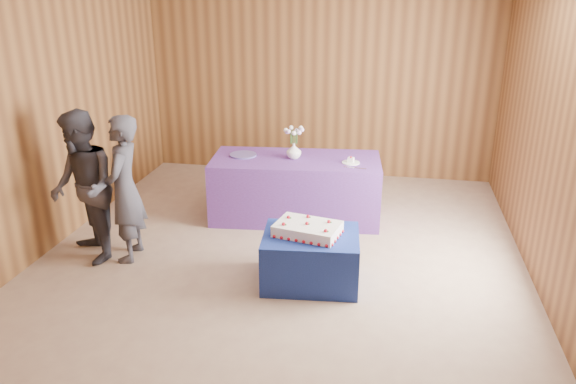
% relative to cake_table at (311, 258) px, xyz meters
% --- Properties ---
extents(ground, '(6.00, 6.00, 0.00)m').
position_rel_cake_table_xyz_m(ground, '(-0.38, 0.32, -0.25)').
color(ground, gray).
rests_on(ground, ground).
extents(room_shell, '(5.04, 6.04, 2.72)m').
position_rel_cake_table_xyz_m(room_shell, '(-0.38, 0.32, 1.55)').
color(room_shell, brown).
rests_on(room_shell, ground).
extents(cake_table, '(0.96, 0.78, 0.50)m').
position_rel_cake_table_xyz_m(cake_table, '(0.00, 0.00, 0.00)').
color(cake_table, navy).
rests_on(cake_table, ground).
extents(serving_table, '(2.07, 1.08, 0.75)m').
position_rel_cake_table_xyz_m(serving_table, '(-0.42, 1.55, 0.12)').
color(serving_table, '#603695').
rests_on(serving_table, ground).
extents(sheet_cake, '(0.69, 0.54, 0.14)m').
position_rel_cake_table_xyz_m(sheet_cake, '(-0.03, 0.01, 0.30)').
color(sheet_cake, white).
rests_on(sheet_cake, cake_table).
extents(vase, '(0.18, 0.18, 0.18)m').
position_rel_cake_table_xyz_m(vase, '(-0.44, 1.56, 0.59)').
color(vase, white).
rests_on(vase, serving_table).
extents(flower_spray, '(0.24, 0.24, 0.19)m').
position_rel_cake_table_xyz_m(flower_spray, '(-0.44, 1.56, 0.84)').
color(flower_spray, '#2B5D25').
rests_on(flower_spray, vase).
extents(platter, '(0.36, 0.36, 0.02)m').
position_rel_cake_table_xyz_m(platter, '(-1.06, 1.55, 0.51)').
color(platter, '#574A94').
rests_on(platter, serving_table).
extents(plate, '(0.26, 0.26, 0.01)m').
position_rel_cake_table_xyz_m(plate, '(0.24, 1.49, 0.51)').
color(plate, white).
rests_on(plate, serving_table).
extents(cake_slice, '(0.08, 0.07, 0.08)m').
position_rel_cake_table_xyz_m(cake_slice, '(0.24, 1.49, 0.54)').
color(cake_slice, white).
rests_on(cake_slice, plate).
extents(knife, '(0.26, 0.06, 0.00)m').
position_rel_cake_table_xyz_m(knife, '(0.30, 1.32, 0.50)').
color(knife, '#BBBABF').
rests_on(knife, serving_table).
extents(guest_left, '(0.44, 0.60, 1.52)m').
position_rel_cake_table_xyz_m(guest_left, '(-1.93, 0.17, 0.51)').
color(guest_left, '#383842').
rests_on(guest_left, ground).
extents(guest_right, '(0.96, 0.96, 1.57)m').
position_rel_cake_table_xyz_m(guest_right, '(-2.33, 0.07, 0.54)').
color(guest_right, '#383742').
rests_on(guest_right, ground).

